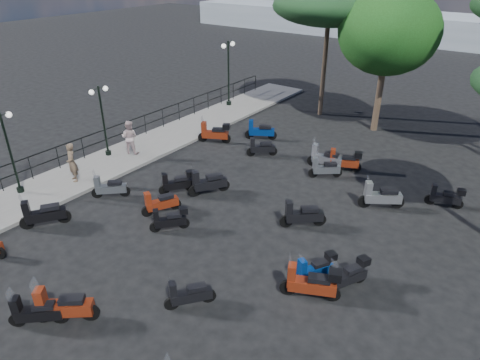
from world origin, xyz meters
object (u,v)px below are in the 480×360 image
Objects in this scene: pedestrian_far at (130,137)px; broadleaf_tree at (389,32)px; scooter_4 at (215,133)px; scooter_19 at (302,215)px; scooter_10 at (261,148)px; lamp_post_1 at (103,117)px; scooter_24 at (311,283)px; woman at (72,163)px; scooter_9 at (208,183)px; scooter_3 at (177,183)px; scooter_7 at (63,307)px; scooter_23 at (348,276)px; scooter_2 at (109,188)px; scooter_26 at (445,197)px; scooter_1 at (43,214)px; scooter_16 at (344,161)px; scooter_5 at (260,131)px; pine_2 at (330,6)px; scooter_13 at (189,295)px; scooter_8 at (160,203)px; lamp_post_0 at (9,148)px; scooter_18 at (315,269)px; scooter_25 at (381,197)px; scooter_15 at (325,169)px; scooter_12 at (36,312)px; scooter_20 at (325,158)px; lamp_post_2 at (228,69)px; scooter_14 at (170,220)px.

broadleaf_tree is (8.68, 10.87, 4.50)m from pedestrian_far.
scooter_4 is (2.34, 3.87, -0.47)m from pedestrian_far.
scooter_10 is at bearing 6.12° from scooter_19.
lamp_post_1 reaches higher than scooter_24.
scooter_4 is (3.12, 4.70, -1.62)m from lamp_post_1.
woman reaches higher than scooter_9.
scooter_3 is 7.64m from scooter_7.
scooter_19 is 3.52m from scooter_23.
scooter_4 is 13.38m from scooter_7.
woman is 2.35m from scooter_2.
scooter_23 is 6.98m from scooter_26.
scooter_16 is (7.17, 11.05, 0.01)m from scooter_1.
scooter_5 is 8.39m from pine_2.
scooter_19 is at bearing -109.99° from scooter_1.
scooter_4 is at bearing -16.76° from scooter_13.
pine_2 is (-0.31, 14.51, 6.08)m from scooter_8.
scooter_2 is at bearing 106.43° from scooter_26.
scooter_18 is (12.68, 2.51, -1.71)m from lamp_post_0.
pine_2 is at bearing 4.95° from scooter_25.
pine_2 is at bearing 1.04° from scooter_24.
scooter_4 is 7.45m from scooter_8.
scooter_24 reaches higher than scooter_15.
broadleaf_tree is (-0.78, 6.07, 5.00)m from scooter_16.
lamp_post_0 is 2.18× the size of scooter_9.
scooter_12 is 0.70× the size of scooter_20.
pine_2 is at bearing -32.76° from scooter_7.
pedestrian_far is at bearing 113.61° from scooter_5.
lamp_post_2 is at bearing -27.47° from scooter_3.
scooter_19 is 0.97× the size of scooter_23.
scooter_10 is at bearing -175.72° from scooter_5.
scooter_12 is at bearing 101.28° from pedestrian_far.
scooter_10 is at bearing -116.57° from scooter_4.
lamp_post_1 reaches higher than scooter_25.
scooter_19 is at bearing -173.93° from scooter_10.
scooter_24 is (5.60, 5.40, 0.10)m from scooter_12.
scooter_18 is (7.39, -1.59, -0.02)m from scooter_3.
scooter_8 is at bearing -20.09° from scooter_7.
broadleaf_tree reaches higher than scooter_7.
scooter_1 reaches higher than scooter_14.
scooter_23 is at bearing -132.63° from scooter_18.
broadleaf_tree is at bearing -77.28° from scooter_8.
lamp_post_0 is at bearing 135.01° from scooter_4.
scooter_2 reaches higher than scooter_13.
pine_2 is (2.57, 17.74, 6.02)m from scooter_1.
scooter_24 is (9.93, 2.50, 0.04)m from scooter_1.
scooter_25 reaches higher than scooter_4.
scooter_3 is at bearing 119.09° from scooter_16.
scooter_12 reaches higher than scooter_18.
lamp_post_0 is 8.18m from scooter_9.
scooter_15 is (2.71, 7.29, -0.01)m from scooter_14.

